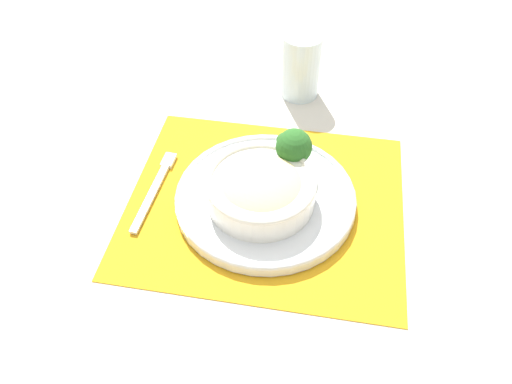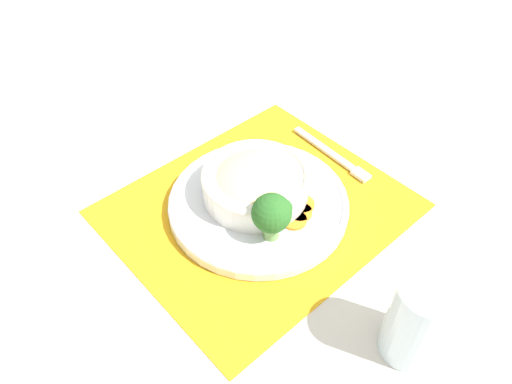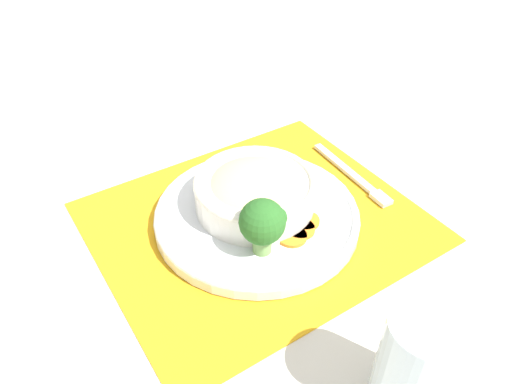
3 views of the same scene
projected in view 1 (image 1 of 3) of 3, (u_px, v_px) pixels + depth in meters
name	position (u px, v px, depth m)	size (l,w,h in m)	color
ground_plane	(265.00, 203.00, 0.82)	(4.00, 4.00, 0.00)	beige
placemat	(265.00, 202.00, 0.82)	(0.45, 0.39, 0.00)	orange
plate	(266.00, 197.00, 0.81)	(0.29, 0.29, 0.02)	silver
bowl	(261.00, 188.00, 0.78)	(0.17, 0.17, 0.06)	silver
broccoli_floret	(294.00, 147.00, 0.81)	(0.06, 0.06, 0.08)	#759E51
carrot_slice_near	(266.00, 164.00, 0.85)	(0.04, 0.04, 0.01)	orange
carrot_slice_middle	(255.00, 164.00, 0.85)	(0.04, 0.04, 0.01)	orange
carrot_slice_far	(245.00, 167.00, 0.85)	(0.04, 0.04, 0.01)	orange
water_glass	(301.00, 69.00, 0.98)	(0.08, 0.08, 0.13)	silver
fork	(158.00, 183.00, 0.84)	(0.03, 0.18, 0.01)	silver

